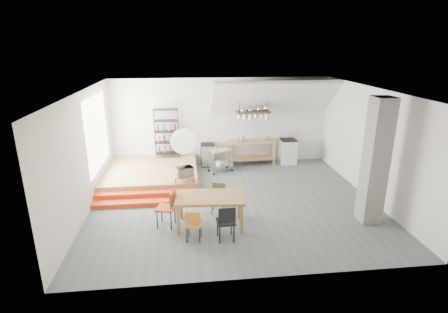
{
  "coord_description": "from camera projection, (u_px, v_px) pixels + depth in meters",
  "views": [
    {
      "loc": [
        -1.31,
        -9.15,
        4.39
      ],
      "look_at": [
        -0.19,
        0.8,
        1.12
      ],
      "focal_mm": 28.0,
      "sensor_mm": 36.0,
      "label": 1
    }
  ],
  "objects": [
    {
      "name": "wall_left",
      "position": [
        84.0,
        153.0,
        9.22
      ],
      "size": [
        0.04,
        7.0,
        3.2
      ],
      "primitive_type": "cube",
      "color": "silver",
      "rests_on": "ground"
    },
    {
      "name": "bowl",
      "position": [
        246.0,
        141.0,
        12.88
      ],
      "size": [
        0.24,
        0.24,
        0.05
      ],
      "primitive_type": "imported",
      "rotation": [
        0.0,
        0.0,
        -0.21
      ],
      "color": "silver",
      "rests_on": "kitchen_counter"
    },
    {
      "name": "chair_mustard",
      "position": [
        193.0,
        223.0,
        7.96
      ],
      "size": [
        0.42,
        0.42,
        0.8
      ],
      "rotation": [
        0.0,
        0.0,
        2.99
      ],
      "color": "#BD7120",
      "rests_on": "ground"
    },
    {
      "name": "dining_table",
      "position": [
        210.0,
        199.0,
        8.61
      ],
      "size": [
        1.75,
        1.08,
        0.79
      ],
      "rotation": [
        0.0,
        0.0,
        -0.08
      ],
      "color": "olive",
      "rests_on": "ground"
    },
    {
      "name": "paper_lantern",
      "position": [
        183.0,
        141.0,
        8.13
      ],
      "size": [
        0.6,
        0.6,
        0.6
      ],
      "primitive_type": "sphere",
      "color": "white",
      "rests_on": "ceiling"
    },
    {
      "name": "wall_back",
      "position": [
        221.0,
        122.0,
        12.95
      ],
      "size": [
        8.0,
        0.04,
        3.2
      ],
      "primitive_type": "cube",
      "color": "silver",
      "rests_on": "ground"
    },
    {
      "name": "kitchen_counter",
      "position": [
        251.0,
        148.0,
        13.04
      ],
      "size": [
        1.8,
        0.6,
        0.91
      ],
      "color": "#9C7A4E",
      "rests_on": "ground"
    },
    {
      "name": "chair_black",
      "position": [
        226.0,
        220.0,
        7.96
      ],
      "size": [
        0.43,
        0.43,
        0.9
      ],
      "rotation": [
        0.0,
        0.0,
        3.2
      ],
      "color": "black",
      "rests_on": "ground"
    },
    {
      "name": "slope_ceiling",
      "position": [
        274.0,
        98.0,
        12.28
      ],
      "size": [
        4.4,
        1.44,
        1.32
      ],
      "primitive_type": "cube",
      "rotation": [
        -0.73,
        0.0,
        0.0
      ],
      "color": "white",
      "rests_on": "wall_back"
    },
    {
      "name": "concrete_column",
      "position": [
        375.0,
        162.0,
        8.58
      ],
      "size": [
        0.5,
        0.5,
        3.2
      ],
      "primitive_type": "cube",
      "color": "gray",
      "rests_on": "ground"
    },
    {
      "name": "floor",
      "position": [
        234.0,
        201.0,
        10.14
      ],
      "size": [
        8.0,
        8.0,
        0.0
      ],
      "primitive_type": "plane",
      "color": "#566164",
      "rests_on": "ground"
    },
    {
      "name": "microwave",
      "position": [
        184.0,
        171.0,
        10.49
      ],
      "size": [
        0.59,
        0.5,
        0.28
      ],
      "primitive_type": "imported",
      "rotation": [
        0.0,
        0.0,
        0.36
      ],
      "color": "beige",
      "rests_on": "microwave_shelf"
    },
    {
      "name": "mini_fridge",
      "position": [
        208.0,
        155.0,
        12.98
      ],
      "size": [
        0.5,
        0.5,
        0.85
      ],
      "primitive_type": "cube",
      "color": "black",
      "rests_on": "ground"
    },
    {
      "name": "window_pane",
      "position": [
        98.0,
        132.0,
        10.58
      ],
      "size": [
        0.02,
        2.5,
        2.2
      ],
      "primitive_type": "cube",
      "color": "white",
      "rests_on": "wall_left"
    },
    {
      "name": "chair_red",
      "position": [
        169.0,
        205.0,
        8.61
      ],
      "size": [
        0.53,
        0.53,
        0.96
      ],
      "rotation": [
        0.0,
        0.0,
        -1.82
      ],
      "color": "#AC4B18",
      "rests_on": "ground"
    },
    {
      "name": "chair_olive",
      "position": [
        218.0,
        195.0,
        9.39
      ],
      "size": [
        0.44,
        0.44,
        0.8
      ],
      "rotation": [
        0.0,
        0.0,
        -0.25
      ],
      "color": "#57612E",
      "rests_on": "ground"
    },
    {
      "name": "step_upper",
      "position": [
        147.0,
        195.0,
        10.22
      ],
      "size": [
        3.0,
        0.35,
        0.27
      ],
      "primitive_type": "cube",
      "color": "red",
      "rests_on": "ground"
    },
    {
      "name": "wire_shelving",
      "position": [
        167.0,
        132.0,
        12.54
      ],
      "size": [
        0.88,
        0.38,
        1.8
      ],
      "color": "black",
      "rests_on": "platform"
    },
    {
      "name": "stove",
      "position": [
        288.0,
        151.0,
        13.24
      ],
      "size": [
        0.6,
        0.6,
        1.18
      ],
      "color": "white",
      "rests_on": "ground"
    },
    {
      "name": "wall_right",
      "position": [
        371.0,
        144.0,
        10.07
      ],
      "size": [
        0.04,
        7.0,
        3.2
      ],
      "primitive_type": "cube",
      "color": "silver",
      "rests_on": "ground"
    },
    {
      "name": "rolling_cart",
      "position": [
        220.0,
        158.0,
        12.34
      ],
      "size": [
        0.91,
        0.73,
        0.8
      ],
      "rotation": [
        0.0,
        0.0,
        0.41
      ],
      "color": "silver",
      "rests_on": "ground"
    },
    {
      "name": "pot_rack",
      "position": [
        254.0,
        114.0,
        12.41
      ],
      "size": [
        1.2,
        0.5,
        1.43
      ],
      "color": "#3F2619",
      "rests_on": "ceiling"
    },
    {
      "name": "microwave_shelf",
      "position": [
        185.0,
        176.0,
        10.53
      ],
      "size": [
        0.6,
        0.4,
        0.16
      ],
      "color": "#9C7A4E",
      "rests_on": "platform"
    },
    {
      "name": "ceiling",
      "position": [
        235.0,
        90.0,
        9.15
      ],
      "size": [
        8.0,
        7.0,
        0.02
      ],
      "primitive_type": "cube",
      "color": "white",
      "rests_on": "wall_back"
    },
    {
      "name": "platform",
      "position": [
        152.0,
        174.0,
        11.71
      ],
      "size": [
        3.0,
        3.0,
        0.4
      ],
      "primitive_type": "cube",
      "color": "#9C7A4E",
      "rests_on": "ground"
    },
    {
      "name": "step_lower",
      "position": [
        146.0,
        203.0,
        9.91
      ],
      "size": [
        3.0,
        0.35,
        0.13
      ],
      "primitive_type": "cube",
      "color": "red",
      "rests_on": "ground"
    }
  ]
}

